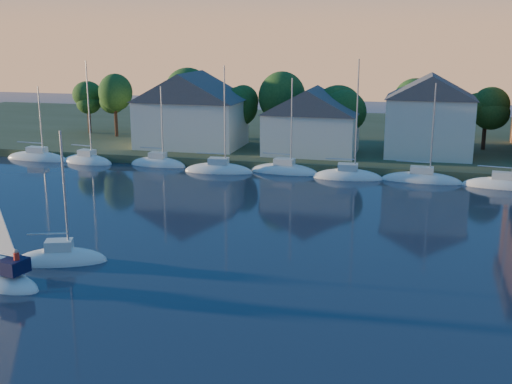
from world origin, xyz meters
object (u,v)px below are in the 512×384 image
(drifting_sailboat_left, at_px, (60,261))
(clubhouse_west, at_px, (191,109))
(clubhouse_east, at_px, (430,115))
(clubhouse_centre, at_px, (311,120))

(drifting_sailboat_left, bearing_deg, clubhouse_west, 76.13)
(clubhouse_west, height_order, clubhouse_east, clubhouse_east)
(clubhouse_centre, distance_m, clubhouse_east, 14.17)
(clubhouse_west, distance_m, clubhouse_east, 30.02)
(clubhouse_west, relative_size, clubhouse_east, 1.30)
(clubhouse_centre, bearing_deg, clubhouse_west, 176.42)
(clubhouse_centre, relative_size, clubhouse_east, 1.10)
(clubhouse_east, xyz_separation_m, drifting_sailboat_left, (-24.71, -42.13, -5.90))
(clubhouse_west, height_order, drifting_sailboat_left, clubhouse_west)
(clubhouse_west, bearing_deg, clubhouse_centre, -3.58)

